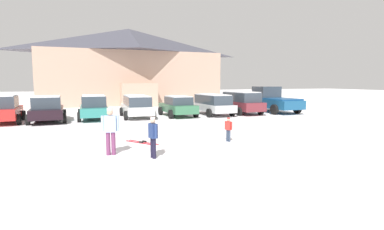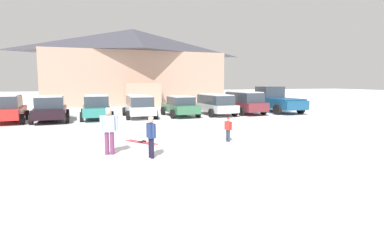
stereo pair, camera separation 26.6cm
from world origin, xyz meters
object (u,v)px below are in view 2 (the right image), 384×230
at_px(skier_teen_in_navy_coat, 151,135).
at_px(skier_child_in_red_jacket, 228,128).
at_px(parked_green_coupe, 180,106).
at_px(parked_maroon_van, 244,102).
at_px(parked_red_sedan, 6,109).
at_px(parked_teal_hatchback, 96,107).
at_px(pair_of_skis, 142,142).
at_px(parked_silver_wagon, 215,104).
at_px(skier_adult_in_blue_parka, 109,128).
at_px(ski_lodge, 133,66).
at_px(parked_black_sedan, 50,108).
at_px(parked_white_suv, 139,105).
at_px(pickup_truck, 275,100).

height_order(skier_teen_in_navy_coat, skier_child_in_red_jacket, skier_teen_in_navy_coat).
distance_m(parked_green_coupe, skier_teen_in_navy_coat, 12.28).
bearing_deg(parked_maroon_van, parked_red_sedan, -179.74).
height_order(parked_teal_hatchback, skier_teen_in_navy_coat, parked_teal_hatchback).
distance_m(skier_teen_in_navy_coat, pair_of_skis, 2.77).
bearing_deg(skier_teen_in_navy_coat, parked_red_sedan, 121.02).
bearing_deg(skier_child_in_red_jacket, parked_silver_wagon, 70.28).
relative_size(parked_maroon_van, skier_adult_in_blue_parka, 2.82).
xyz_separation_m(ski_lodge, parked_red_sedan, (-9.96, -15.14, -3.57)).
bearing_deg(skier_teen_in_navy_coat, skier_child_in_red_jacket, 24.61).
bearing_deg(parked_black_sedan, ski_lodge, 64.04).
relative_size(parked_white_suv, parked_silver_wagon, 0.97).
distance_m(parked_white_suv, parked_silver_wagon, 5.79).
xyz_separation_m(pickup_truck, skier_teen_in_navy_coat, (-12.89, -11.89, -0.20)).
xyz_separation_m(parked_black_sedan, parked_silver_wagon, (11.59, -0.02, 0.04)).
distance_m(parked_teal_hatchback, pair_of_skis, 9.27).
bearing_deg(skier_child_in_red_jacket, parked_white_suv, 102.77).
bearing_deg(ski_lodge, parked_silver_wagon, -74.78).
xyz_separation_m(parked_red_sedan, parked_silver_wagon, (14.12, -0.15, 0.01)).
height_order(ski_lodge, pair_of_skis, ski_lodge).
distance_m(parked_teal_hatchback, skier_child_in_red_jacket, 11.35).
bearing_deg(parked_black_sedan, skier_child_in_red_jacket, -50.42).
relative_size(skier_teen_in_navy_coat, skier_child_in_red_jacket, 1.34).
relative_size(parked_green_coupe, skier_teen_in_navy_coat, 2.96).
relative_size(skier_adult_in_blue_parka, pair_of_skis, 1.09).
bearing_deg(parked_red_sedan, skier_adult_in_blue_parka, -62.02).
height_order(ski_lodge, parked_red_sedan, ski_lodge).
bearing_deg(pickup_truck, parked_maroon_van, -175.86).
bearing_deg(parked_white_suv, parked_maroon_van, -0.60).
distance_m(parked_black_sedan, skier_adult_in_blue_parka, 10.98).
bearing_deg(skier_child_in_red_jacket, parked_green_coupe, 85.84).
xyz_separation_m(parked_black_sedan, skier_adult_in_blue_parka, (3.13, -10.52, 0.10)).
height_order(ski_lodge, parked_green_coupe, ski_lodge).
xyz_separation_m(skier_adult_in_blue_parka, skier_child_in_red_jacket, (4.97, 0.73, -0.35)).
height_order(parked_white_suv, parked_green_coupe, parked_white_suv).
height_order(parked_black_sedan, parked_green_coupe, parked_black_sedan).
bearing_deg(parked_maroon_van, pair_of_skis, -137.04).
distance_m(parked_white_suv, pickup_truck, 11.52).
bearing_deg(skier_teen_in_navy_coat, parked_black_sedan, 111.16).
distance_m(parked_silver_wagon, skier_adult_in_blue_parka, 13.49).
height_order(parked_red_sedan, skier_teen_in_navy_coat, parked_red_sedan).
bearing_deg(skier_child_in_red_jacket, skier_teen_in_navy_coat, -155.39).
distance_m(parked_silver_wagon, pair_of_skis, 11.30).
bearing_deg(parked_red_sedan, parked_maroon_van, 0.26).
xyz_separation_m(parked_teal_hatchback, skier_child_in_red_jacket, (5.23, -10.07, -0.24)).
bearing_deg(parked_maroon_van, parked_white_suv, 179.40).
distance_m(parked_red_sedan, pair_of_skis, 11.42).
bearing_deg(pair_of_skis, parked_white_suv, 82.01).
bearing_deg(skier_adult_in_blue_parka, parked_maroon_van, 44.08).
bearing_deg(skier_adult_in_blue_parka, parked_teal_hatchback, 91.41).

